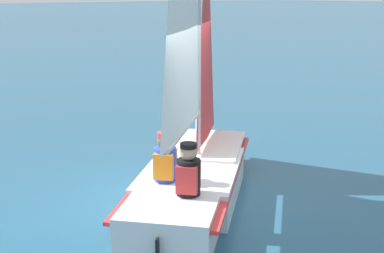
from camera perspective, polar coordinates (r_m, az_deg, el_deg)
The scene contains 4 objects.
ground_plane at distance 7.98m, azimuth -0.00°, elevation -7.65°, with size 260.00×260.00×0.00m, color #235675.
sailboat_main at distance 7.66m, azimuth -0.04°, elevation -1.47°, with size 3.75×3.66×5.94m.
sailor_helm at distance 7.21m, azimuth -2.85°, elevation -4.74°, with size 0.43×0.42×1.16m.
sailor_crew at distance 6.71m, azimuth -0.38°, elevation -6.18°, with size 0.43×0.42×1.16m.
Camera 1 is at (4.32, 6.01, 2.98)m, focal length 50.00 mm.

